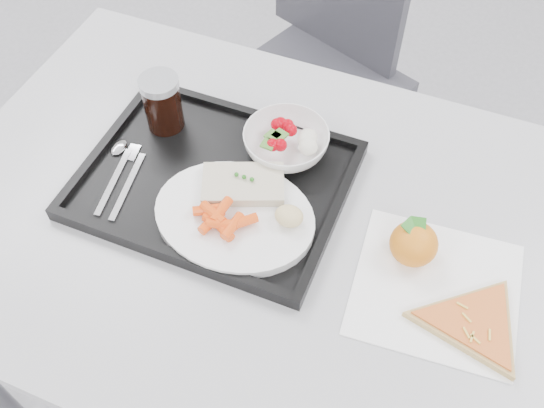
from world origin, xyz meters
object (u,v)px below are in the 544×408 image
cola_glass (162,102)px  tangerine (414,244)px  table (277,244)px  pizza_slice (474,323)px  tray (215,181)px  dinner_plate (235,217)px  salad_bowl (286,142)px  chair (321,47)px

cola_glass → tangerine: bearing=-11.5°
table → pizza_slice: pizza_slice is taller
table → tangerine: bearing=5.1°
tray → cola_glass: bearing=148.5°
tray → dinner_plate: bearing=-43.8°
tangerine → dinner_plate: bearing=-169.7°
tray → salad_bowl: bearing=49.5°
tray → pizza_slice: tray is taller
table → tray: 0.16m
dinner_plate → tangerine: 0.29m
dinner_plate → pizza_slice: bearing=-4.8°
cola_glass → tangerine: (0.49, -0.10, -0.04)m
table → tangerine: 0.25m
table → cola_glass: 0.33m
tray → cola_glass: 0.18m
table → chair: size_ratio=1.29×
chair → tangerine: bearing=-61.2°
salad_bowl → cola_glass: (-0.23, -0.02, 0.03)m
chair → tangerine: 0.83m
table → tray: tray is taller
chair → tangerine: chair is taller
table → tangerine: size_ratio=13.23×
salad_bowl → tangerine: tangerine is taller
salad_bowl → tangerine: (0.26, -0.12, -0.00)m
salad_bowl → pizza_slice: bearing=-28.6°
cola_glass → tray: bearing=-31.5°
chair → dinner_plate: (0.10, -0.75, 0.24)m
table → tray: bearing=165.4°
chair → salad_bowl: bearing=-78.2°
tray → pizza_slice: (0.47, -0.10, 0.00)m
tray → tangerine: bearing=-2.3°
tray → salad_bowl: salad_bowl is taller
salad_bowl → tangerine: bearing=-24.8°
chair → pizza_slice: bearing=-57.4°
dinner_plate → pizza_slice: (0.40, -0.03, -0.01)m
tray → dinner_plate: (0.07, -0.07, 0.02)m
chair → table: bearing=-77.4°
tray → cola_glass: cola_glass is taller
dinner_plate → chair: bearing=97.4°
salad_bowl → pizza_slice: size_ratio=0.60×
pizza_slice → chair: bearing=122.6°
tangerine → pizza_slice: bearing=-36.2°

